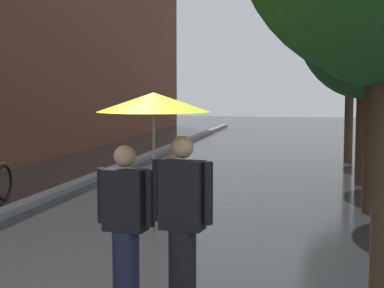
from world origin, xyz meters
The scene contains 4 objects.
kerb_strip centered at (-3.20, 10.00, 0.06)m, with size 0.30×36.00×0.12m, color slate.
street_tree_2 centered at (2.93, 8.68, 3.67)m, with size 3.03×3.03×5.45m.
street_tree_3 centered at (2.83, 12.72, 3.47)m, with size 2.57×2.57×4.88m.
couple_under_umbrella centered at (0.46, 0.42, 1.37)m, with size 1.16×1.06×2.11m.
Camera 1 is at (1.95, -4.81, 2.15)m, focal length 54.83 mm.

